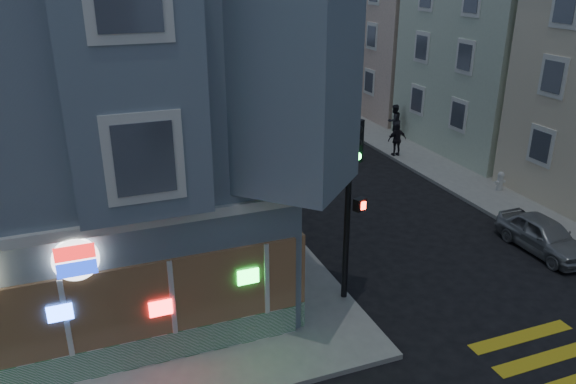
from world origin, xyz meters
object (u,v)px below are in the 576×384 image
pedestrian_a (394,121)px  parked_car_c (324,113)px  street_tree_near (309,47)px  parked_car_d (274,98)px  traffic_signal (352,181)px  parked_car_a (544,235)px  parked_car_b (329,137)px  utility_pole (344,45)px  street_tree_far (272,35)px  fire_hydrant (500,180)px  pedestrian_b (397,140)px

pedestrian_a → parked_car_c: size_ratio=0.41×
street_tree_near → parked_car_c: 7.17m
parked_car_d → traffic_signal: 25.15m
parked_car_a → parked_car_b: bearing=99.4°
utility_pole → parked_car_a: size_ratio=2.47×
pedestrian_a → parked_car_a: size_ratio=0.51×
street_tree_far → parked_car_b: bearing=-100.5°
utility_pole → fire_hydrant: bearing=-85.8°
street_tree_near → parked_car_a: 24.93m
street_tree_far → traffic_signal: bearing=-105.8°
pedestrian_b → traffic_signal: 14.36m
utility_pole → parked_car_d: 7.09m
parked_car_b → parked_car_d: (0.53, 10.40, -0.05)m
utility_pole → pedestrian_a: utility_pole is taller
parked_car_a → fire_hydrant: size_ratio=4.24×
street_tree_far → fire_hydrant: 27.98m
pedestrian_a → fire_hydrant: bearing=77.1°
street_tree_far → traffic_signal: size_ratio=0.96×
street_tree_far → street_tree_near: bearing=-90.0°
utility_pole → parked_car_d: utility_pole is taller
pedestrian_a → traffic_signal: (-10.18, -14.37, 2.80)m
street_tree_near → traffic_signal: (-9.38, -25.14, -0.06)m
pedestrian_b → parked_car_c: size_ratio=0.37×
parked_car_d → parked_car_b: bearing=-87.1°
parked_car_d → parked_car_c: bearing=-67.4°
pedestrian_b → parked_car_a: size_ratio=0.47×
pedestrian_a → utility_pole: bearing=-91.1°
street_tree_far → pedestrian_b: bearing=-92.4°
pedestrian_a → parked_car_c: pedestrian_a is taller
utility_pole → traffic_signal: bearing=-115.6°
utility_pole → parked_car_a: utility_pole is taller
parked_car_c → fire_hydrant: size_ratio=5.34×
pedestrian_b → parked_car_a: pedestrian_b is taller
street_tree_far → parked_car_c: 14.65m
pedestrian_a → pedestrian_b: bearing=48.7°
pedestrian_b → parked_car_b: (-2.70, 2.51, -0.29)m
parked_car_b → pedestrian_b: bearing=-40.4°
street_tree_far → fire_hydrant: (0.80, -27.76, -3.33)m
street_tree_near → pedestrian_b: street_tree_near is taller
street_tree_far → parked_car_c: bearing=-96.0°
pedestrian_a → parked_car_d: bearing=-81.3°
parked_car_a → parked_car_c: parked_car_c is taller
parked_car_a → pedestrian_b: bearing=87.2°
parked_car_b → fire_hydrant: parked_car_b is taller
pedestrian_b → parked_car_d: pedestrian_b is taller
parked_car_c → street_tree_near: bearing=68.5°
street_tree_far → pedestrian_b: 22.13m
street_tree_far → parked_car_a: street_tree_far is taller
street_tree_far → pedestrian_a: size_ratio=2.85×
pedestrian_a → pedestrian_b: size_ratio=1.09×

